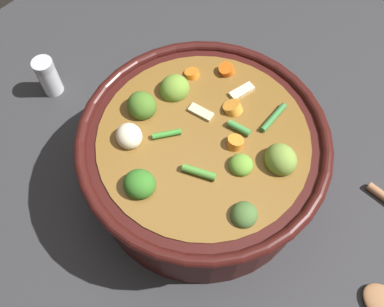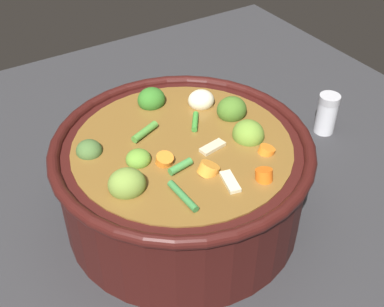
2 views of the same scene
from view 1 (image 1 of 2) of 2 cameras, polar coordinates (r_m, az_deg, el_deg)
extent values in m
plane|color=#2D2D30|center=(0.64, 1.33, -3.57)|extent=(1.10, 1.10, 0.00)
cylinder|color=#38110F|center=(0.59, 1.45, -1.01)|extent=(0.32, 0.32, 0.12)
torus|color=#38110F|center=(0.53, 1.60, 2.09)|extent=(0.34, 0.34, 0.02)
cylinder|color=brown|center=(0.58, 1.46, -0.77)|extent=(0.28, 0.28, 0.12)
ellipsoid|color=#467124|center=(0.55, -7.00, 6.63)|extent=(0.04, 0.05, 0.04)
ellipsoid|color=olive|center=(0.52, 12.22, -0.83)|extent=(0.05, 0.05, 0.04)
ellipsoid|color=#649831|center=(0.51, 6.85, -1.54)|extent=(0.04, 0.04, 0.02)
ellipsoid|color=#456831|center=(0.49, 7.23, -8.46)|extent=(0.04, 0.04, 0.03)
ellipsoid|color=olive|center=(0.57, -2.45, 8.98)|extent=(0.04, 0.04, 0.04)
ellipsoid|color=#337324|center=(0.50, -7.32, -4.24)|extent=(0.05, 0.05, 0.03)
cylinder|color=orange|center=(0.53, 5.98, 1.38)|extent=(0.03, 0.02, 0.02)
cylinder|color=orange|center=(0.59, -0.01, 11.00)|extent=(0.02, 0.02, 0.02)
cylinder|color=orange|center=(0.60, 4.87, 11.41)|extent=(0.03, 0.03, 0.02)
cylinder|color=orange|center=(0.56, 5.95, 6.05)|extent=(0.03, 0.03, 0.02)
ellipsoid|color=beige|center=(0.53, -8.75, 2.41)|extent=(0.04, 0.05, 0.03)
cylinder|color=#4E9036|center=(0.50, 0.97, -2.61)|extent=(0.03, 0.04, 0.01)
cylinder|color=#377C3B|center=(0.55, 11.27, 4.96)|extent=(0.05, 0.01, 0.01)
cylinder|color=#418C40|center=(0.54, 6.57, 3.55)|extent=(0.01, 0.03, 0.01)
cylinder|color=#3E9233|center=(0.53, -3.54, 2.73)|extent=(0.04, 0.03, 0.01)
cube|color=beige|center=(0.55, 1.25, 5.76)|extent=(0.02, 0.04, 0.01)
cube|color=beige|center=(0.58, 6.93, 8.60)|extent=(0.04, 0.02, 0.01)
cylinder|color=silver|center=(0.75, -19.22, 9.76)|extent=(0.03, 0.03, 0.06)
cylinder|color=#B7B7BC|center=(0.73, -20.06, 11.50)|extent=(0.03, 0.03, 0.01)
camera|label=2|loc=(0.65, 61.14, 31.19)|focal=46.37mm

